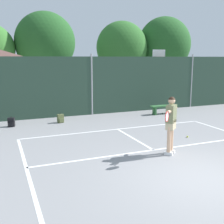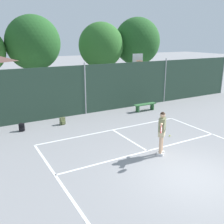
# 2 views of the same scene
# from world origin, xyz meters

# --- Properties ---
(ground_plane) EXTENTS (120.00, 120.00, 0.00)m
(ground_plane) POSITION_xyz_m (0.00, 0.00, 0.00)
(ground_plane) COLOR gray
(court_markings) EXTENTS (8.30, 11.10, 0.01)m
(court_markings) POSITION_xyz_m (0.00, 0.65, 0.00)
(court_markings) COLOR white
(court_markings) RESTS_ON ground
(chainlink_fence) EXTENTS (26.09, 0.09, 3.25)m
(chainlink_fence) POSITION_xyz_m (-0.00, 9.00, 1.55)
(chainlink_fence) COLOR #284233
(chainlink_fence) RESTS_ON ground
(basketball_hoop) EXTENTS (0.90, 0.67, 3.55)m
(basketball_hoop) POSITION_xyz_m (5.03, 10.55, 2.31)
(basketball_hoop) COLOR #9E9EA3
(basketball_hoop) RESTS_ON ground
(treeline_backdrop) EXTENTS (25.36, 4.54, 6.80)m
(treeline_backdrop) POSITION_xyz_m (1.77, 17.99, 3.99)
(treeline_backdrop) COLOR brown
(treeline_backdrop) RESTS_ON ground
(tennis_player) EXTENTS (1.08, 1.03, 1.85)m
(tennis_player) POSITION_xyz_m (0.29, 1.94, 1.11)
(tennis_player) COLOR silver
(tennis_player) RESTS_ON ground
(tennis_ball) EXTENTS (0.07, 0.07, 0.07)m
(tennis_ball) POSITION_xyz_m (2.00, 3.29, 0.03)
(tennis_ball) COLOR #CCE033
(tennis_ball) RESTS_ON ground
(backpack_black) EXTENTS (0.32, 0.31, 0.46)m
(backpack_black) POSITION_xyz_m (-4.22, 7.73, 0.19)
(backpack_black) COLOR black
(backpack_black) RESTS_ON ground
(backpack_olive) EXTENTS (0.31, 0.28, 0.46)m
(backpack_olive) POSITION_xyz_m (-2.01, 7.68, 0.19)
(backpack_olive) COLOR #566038
(backpack_olive) RESTS_ON ground
(courtside_bench) EXTENTS (1.60, 0.36, 0.48)m
(courtside_bench) POSITION_xyz_m (3.71, 7.65, 0.36)
(courtside_bench) COLOR #336B38
(courtside_bench) RESTS_ON ground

